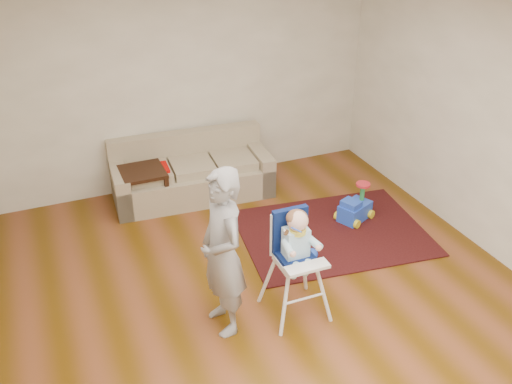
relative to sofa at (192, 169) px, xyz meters
name	(u,v)px	position (x,y,z in m)	size (l,w,h in m)	color
ground	(272,301)	(0.08, -2.30, -0.38)	(5.50, 5.50, 0.00)	#543407
room_envelope	(250,98)	(0.08, -1.77, 1.50)	(5.04, 5.52, 2.72)	beige
sofa	(192,169)	(0.00, 0.00, 0.00)	(2.01, 0.93, 0.76)	gray
side_table	(144,189)	(-0.63, -0.08, -0.12)	(0.52, 0.52, 0.52)	black
area_rug	(333,232)	(1.21, -1.47, -0.37)	(2.06, 1.55, 0.02)	black
ride_on_toy	(355,203)	(1.59, -1.31, -0.15)	(0.39, 0.28, 0.43)	blue
toy_ball	(312,254)	(0.74, -1.85, -0.30)	(0.13, 0.13, 0.13)	blue
high_chair	(296,265)	(0.21, -2.50, 0.15)	(0.51, 0.51, 1.10)	white
adult	(222,253)	(-0.45, -2.42, 0.41)	(0.57, 0.38, 1.57)	#9B9B9E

